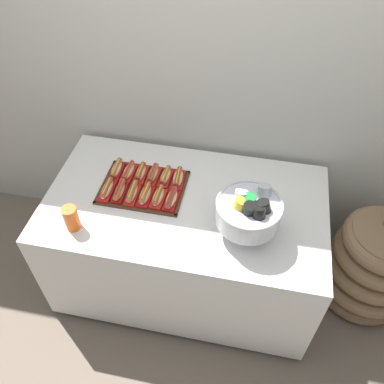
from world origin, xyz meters
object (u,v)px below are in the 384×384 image
object	(u,v)px
buffet_table	(186,241)
floor_vase	(371,265)
hot_dog_7	(129,172)
hot_dog_11	(178,179)
hot_dog_1	(120,191)
cup_stack	(71,218)
hot_dog_5	(171,199)
hot_dog_3	(145,195)
hot_dog_4	(158,197)
serving_tray	(143,187)
hot_dog_8	(141,173)
hot_dog_6	(116,170)
punch_bowl	(249,212)
hot_dog_9	(153,174)
hot_dog_0	(107,189)
hot_dog_10	(165,177)
hot_dog_2	(132,193)

from	to	relation	value
buffet_table	floor_vase	bearing A→B (deg)	6.14
buffet_table	hot_dog_7	world-z (taller)	hot_dog_7
hot_dog_11	hot_dog_1	bearing A→B (deg)	-151.03
hot_dog_1	cup_stack	distance (m)	0.32
buffet_table	hot_dog_5	world-z (taller)	hot_dog_5
hot_dog_3	hot_dog_4	size ratio (longest dim) A/B	1.05
hot_dog_3	serving_tray	bearing A→B (deg)	114.61
hot_dog_8	cup_stack	distance (m)	0.50
hot_dog_6	cup_stack	distance (m)	0.44
hot_dog_11	punch_bowl	world-z (taller)	punch_bowl
hot_dog_6	hot_dog_7	size ratio (longest dim) A/B	1.02
floor_vase	hot_dog_5	size ratio (longest dim) A/B	7.47
buffet_table	cup_stack	bearing A→B (deg)	-151.15
hot_dog_11	hot_dog_9	bearing A→B (deg)	-179.84
cup_stack	hot_dog_8	bearing A→B (deg)	60.83
hot_dog_7	cup_stack	bearing A→B (deg)	-111.05
hot_dog_4	hot_dog_5	bearing A→B (deg)	0.16
hot_dog_9	hot_dog_11	size ratio (longest dim) A/B	0.94
hot_dog_0	hot_dog_9	distance (m)	0.28
hot_dog_9	punch_bowl	bearing A→B (deg)	-26.21
hot_dog_10	buffet_table	bearing A→B (deg)	-42.97
hot_dog_1	hot_dog_11	bearing A→B (deg)	28.97
hot_dog_11	punch_bowl	bearing A→B (deg)	-33.63
hot_dog_2	hot_dog_3	size ratio (longest dim) A/B	1.01
hot_dog_2	hot_dog_8	size ratio (longest dim) A/B	1.05
hot_dog_9	hot_dog_4	bearing A→B (deg)	-65.39
hot_dog_7	cup_stack	size ratio (longest dim) A/B	1.14
hot_dog_0	hot_dog_2	bearing A→B (deg)	0.16
floor_vase	hot_dog_11	size ratio (longest dim) A/B	7.16
hot_dog_2	hot_dog_7	size ratio (longest dim) A/B	1.01
hot_dog_6	cup_stack	bearing A→B (deg)	-101.93
hot_dog_4	hot_dog_11	distance (m)	0.18
hot_dog_7	hot_dog_11	distance (m)	0.30
hot_dog_11	hot_dog_7	bearing A→B (deg)	-179.84
hot_dog_6	punch_bowl	bearing A→B (deg)	-19.48
serving_tray	hot_dog_5	size ratio (longest dim) A/B	2.97
hot_dog_7	hot_dog_1	bearing A→B (deg)	-89.84
hot_dog_1	hot_dog_10	world-z (taller)	hot_dog_1
hot_dog_1	hot_dog_2	world-z (taller)	hot_dog_2
hot_dog_9	hot_dog_10	bearing A→B (deg)	0.16
buffet_table	floor_vase	size ratio (longest dim) A/B	1.31
hot_dog_3	hot_dog_7	world-z (taller)	hot_dog_3
hot_dog_10	hot_dog_1	bearing A→B (deg)	-143.58
hot_dog_2	buffet_table	bearing A→B (deg)	5.60
hot_dog_6	punch_bowl	world-z (taller)	punch_bowl
hot_dog_0	hot_dog_7	xyz separation A→B (m)	(0.07, 0.17, -0.00)
floor_vase	hot_dog_0	xyz separation A→B (m)	(-1.61, -0.15, 0.51)
hot_dog_1	hot_dog_2	size ratio (longest dim) A/B	0.95
hot_dog_0	hot_dog_7	bearing A→B (deg)	65.72
hot_dog_0	hot_dog_10	world-z (taller)	same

